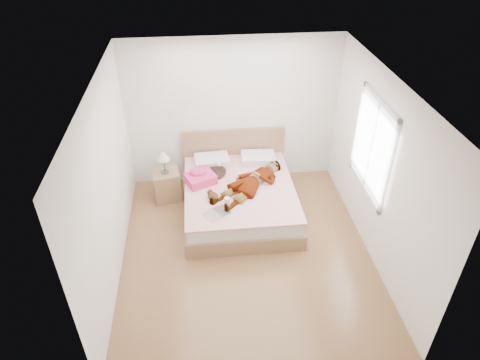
{
  "coord_description": "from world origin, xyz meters",
  "views": [
    {
      "loc": [
        -0.57,
        -4.59,
        4.46
      ],
      "look_at": [
        0.0,
        0.85,
        0.7
      ],
      "focal_mm": 32.0,
      "sensor_mm": 36.0,
      "label": 1
    }
  ],
  "objects_px": {
    "phone": "(218,164)",
    "bed": "(239,195)",
    "coffee_mug": "(227,201)",
    "plush_toy": "(213,196)",
    "towel": "(200,177)",
    "magazine": "(217,213)",
    "woman": "(251,180)",
    "nightstand": "(167,183)"
  },
  "relations": [
    {
      "from": "coffee_mug",
      "to": "nightstand",
      "type": "xyz_separation_m",
      "value": [
        -0.97,
        0.93,
        -0.25
      ]
    },
    {
      "from": "phone",
      "to": "bed",
      "type": "xyz_separation_m",
      "value": [
        0.32,
        -0.31,
        -0.43
      ]
    },
    {
      "from": "magazine",
      "to": "plush_toy",
      "type": "relative_size",
      "value": 1.77
    },
    {
      "from": "nightstand",
      "to": "magazine",
      "type": "bearing_deg",
      "value": -55.08
    },
    {
      "from": "phone",
      "to": "coffee_mug",
      "type": "relative_size",
      "value": 0.75
    },
    {
      "from": "towel",
      "to": "coffee_mug",
      "type": "xyz_separation_m",
      "value": [
        0.39,
        -0.62,
        -0.04
      ]
    },
    {
      "from": "woman",
      "to": "magazine",
      "type": "distance_m",
      "value": 0.87
    },
    {
      "from": "woman",
      "to": "bed",
      "type": "bearing_deg",
      "value": -160.47
    },
    {
      "from": "woman",
      "to": "towel",
      "type": "height_order",
      "value": "towel"
    },
    {
      "from": "nightstand",
      "to": "bed",
      "type": "bearing_deg",
      "value": -19.09
    },
    {
      "from": "towel",
      "to": "magazine",
      "type": "bearing_deg",
      "value": -74.57
    },
    {
      "from": "plush_toy",
      "to": "woman",
      "type": "bearing_deg",
      "value": 25.5
    },
    {
      "from": "woman",
      "to": "nightstand",
      "type": "height_order",
      "value": "nightstand"
    },
    {
      "from": "phone",
      "to": "towel",
      "type": "height_order",
      "value": "towel"
    },
    {
      "from": "phone",
      "to": "bed",
      "type": "distance_m",
      "value": 0.62
    },
    {
      "from": "towel",
      "to": "woman",
      "type": "bearing_deg",
      "value": -13.07
    },
    {
      "from": "phone",
      "to": "plush_toy",
      "type": "distance_m",
      "value": 0.72
    },
    {
      "from": "nightstand",
      "to": "towel",
      "type": "bearing_deg",
      "value": -28.72
    },
    {
      "from": "woman",
      "to": "plush_toy",
      "type": "bearing_deg",
      "value": -109.59
    },
    {
      "from": "magazine",
      "to": "nightstand",
      "type": "distance_m",
      "value": 1.42
    },
    {
      "from": "bed",
      "to": "phone",
      "type": "bearing_deg",
      "value": 135.29
    },
    {
      "from": "bed",
      "to": "coffee_mug",
      "type": "height_order",
      "value": "bed"
    },
    {
      "from": "woman",
      "to": "phone",
      "type": "height_order",
      "value": "phone"
    },
    {
      "from": "towel",
      "to": "plush_toy",
      "type": "height_order",
      "value": "towel"
    },
    {
      "from": "coffee_mug",
      "to": "towel",
      "type": "bearing_deg",
      "value": 122.64
    },
    {
      "from": "phone",
      "to": "towel",
      "type": "distance_m",
      "value": 0.39
    },
    {
      "from": "phone",
      "to": "plush_toy",
      "type": "relative_size",
      "value": 0.41
    },
    {
      "from": "bed",
      "to": "nightstand",
      "type": "distance_m",
      "value": 1.26
    },
    {
      "from": "magazine",
      "to": "plush_toy",
      "type": "height_order",
      "value": "plush_toy"
    },
    {
      "from": "phone",
      "to": "nightstand",
      "type": "relative_size",
      "value": 0.11
    },
    {
      "from": "plush_toy",
      "to": "nightstand",
      "type": "relative_size",
      "value": 0.28
    },
    {
      "from": "bed",
      "to": "magazine",
      "type": "xyz_separation_m",
      "value": [
        -0.39,
        -0.74,
        0.24
      ]
    },
    {
      "from": "phone",
      "to": "bed",
      "type": "relative_size",
      "value": 0.05
    },
    {
      "from": "magazine",
      "to": "nightstand",
      "type": "xyz_separation_m",
      "value": [
        -0.8,
        1.15,
        -0.21
      ]
    },
    {
      "from": "woman",
      "to": "nightstand",
      "type": "bearing_deg",
      "value": -155.06
    },
    {
      "from": "woman",
      "to": "plush_toy",
      "type": "xyz_separation_m",
      "value": [
        -0.62,
        -0.3,
        -0.04
      ]
    },
    {
      "from": "woman",
      "to": "towel",
      "type": "distance_m",
      "value": 0.83
    },
    {
      "from": "coffee_mug",
      "to": "plush_toy",
      "type": "xyz_separation_m",
      "value": [
        -0.21,
        0.13,
        0.02
      ]
    },
    {
      "from": "bed",
      "to": "plush_toy",
      "type": "distance_m",
      "value": 0.66
    },
    {
      "from": "bed",
      "to": "magazine",
      "type": "height_order",
      "value": "bed"
    },
    {
      "from": "towel",
      "to": "magazine",
      "type": "distance_m",
      "value": 0.87
    },
    {
      "from": "coffee_mug",
      "to": "phone",
      "type": "bearing_deg",
      "value": 96.17
    }
  ]
}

